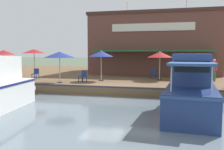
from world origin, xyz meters
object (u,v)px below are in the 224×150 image
at_px(person_near_entrance, 210,69).
at_px(waterfront_restaurant, 155,44).
at_px(patio_umbrella_near_quay_edge, 160,55).
at_px(motorboat_far_downstream, 191,91).
at_px(person_at_quay_edge, 11,67).
at_px(cafe_chair_far_corner_seat, 154,73).
at_px(cafe_chair_back_row_seat, 83,75).
at_px(patio_umbrella_far_corner, 4,52).
at_px(cafe_chair_facing_river, 36,73).
at_px(patio_umbrella_mid_patio_left, 59,55).
at_px(person_mid_patio, 214,67).
at_px(cafe_chair_under_first_umbrella, 198,80).
at_px(patio_umbrella_back_row, 34,51).
at_px(patio_umbrella_mid_patio_right, 101,54).

bearing_deg(person_near_entrance, waterfront_restaurant, -158.49).
bearing_deg(patio_umbrella_near_quay_edge, motorboat_far_downstream, 12.80).
xyz_separation_m(waterfront_restaurant, person_at_quay_edge, (10.25, -10.62, -2.02)).
height_order(person_near_entrance, motorboat_far_downstream, motorboat_far_downstream).
relative_size(cafe_chair_far_corner_seat, cafe_chair_back_row_seat, 1.00).
distance_m(patio_umbrella_far_corner, person_near_entrance, 17.67).
relative_size(patio_umbrella_near_quay_edge, cafe_chair_facing_river, 2.64).
bearing_deg(cafe_chair_back_row_seat, patio_umbrella_far_corner, -107.34).
bearing_deg(patio_umbrella_mid_patio_left, patio_umbrella_near_quay_edge, 116.35).
bearing_deg(person_mid_patio, cafe_chair_facing_river, -82.58).
relative_size(waterfront_restaurant, motorboat_far_downstream, 2.13).
xyz_separation_m(patio_umbrella_near_quay_edge, patio_umbrella_mid_patio_left, (3.37, -6.81, 0.01)).
height_order(waterfront_restaurant, cafe_chair_under_first_umbrella, waterfront_restaurant).
bearing_deg(cafe_chair_far_corner_seat, patio_umbrella_back_row, -80.37).
bearing_deg(motorboat_far_downstream, patio_umbrella_far_corner, -117.56).
bearing_deg(person_near_entrance, patio_umbrella_far_corner, -99.96).
bearing_deg(patio_umbrella_mid_patio_right, cafe_chair_back_row_seat, -45.62).
height_order(person_at_quay_edge, person_near_entrance, person_near_entrance).
relative_size(patio_umbrella_back_row, person_mid_patio, 1.48).
height_order(waterfront_restaurant, patio_umbrella_near_quay_edge, waterfront_restaurant).
xyz_separation_m(patio_umbrella_mid_patio_left, cafe_chair_facing_river, (-1.78, -2.99, -1.51)).
bearing_deg(motorboat_far_downstream, patio_umbrella_mid_patio_left, -118.90).
height_order(cafe_chair_facing_river, person_mid_patio, person_mid_patio).
relative_size(patio_umbrella_far_corner, person_at_quay_edge, 1.49).
bearing_deg(cafe_chair_back_row_seat, patio_umbrella_back_row, -110.05).
bearing_deg(person_at_quay_edge, patio_umbrella_mid_patio_right, 96.58).
relative_size(patio_umbrella_mid_patio_right, person_at_quay_edge, 1.42).
xyz_separation_m(cafe_chair_facing_river, motorboat_far_downstream, (6.56, 11.65, -0.03)).
relative_size(patio_umbrella_mid_patio_left, cafe_chair_facing_river, 2.64).
distance_m(person_near_entrance, motorboat_far_downstream, 5.50).
distance_m(patio_umbrella_back_row, person_at_quay_edge, 2.35).
xyz_separation_m(cafe_chair_facing_river, person_near_entrance, (1.30, 13.11, 0.66)).
xyz_separation_m(patio_umbrella_near_quay_edge, cafe_chair_under_first_umbrella, (3.82, 2.53, -1.50)).
distance_m(patio_umbrella_back_row, patio_umbrella_mid_patio_right, 6.22).
distance_m(waterfront_restaurant, patio_umbrella_mid_patio_left, 12.74).
distance_m(waterfront_restaurant, cafe_chair_far_corner_seat, 7.38).
bearing_deg(cafe_chair_facing_river, patio_umbrella_far_corner, -112.29).
height_order(patio_umbrella_mid_patio_right, motorboat_far_downstream, patio_umbrella_mid_patio_right).
xyz_separation_m(patio_umbrella_back_row, motorboat_far_downstream, (7.44, 12.30, -1.80)).
distance_m(cafe_chair_facing_river, person_at_quay_edge, 1.99).
height_order(waterfront_restaurant, cafe_chair_far_corner_seat, waterfront_restaurant).
bearing_deg(patio_umbrella_near_quay_edge, patio_umbrella_mid_patio_left, -63.65).
xyz_separation_m(patio_umbrella_near_quay_edge, person_mid_patio, (-0.20, 3.98, -0.94)).
height_order(patio_umbrella_far_corner, motorboat_far_downstream, patio_umbrella_far_corner).
relative_size(cafe_chair_under_first_umbrella, person_mid_patio, 0.51).
height_order(patio_umbrella_near_quay_edge, person_near_entrance, patio_umbrella_near_quay_edge).
bearing_deg(waterfront_restaurant, patio_umbrella_far_corner, -59.48).
bearing_deg(patio_umbrella_mid_patio_right, cafe_chair_facing_river, -89.25).
relative_size(cafe_chair_facing_river, motorboat_far_downstream, 0.14).
height_order(patio_umbrella_mid_patio_left, person_near_entrance, patio_umbrella_mid_patio_left).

